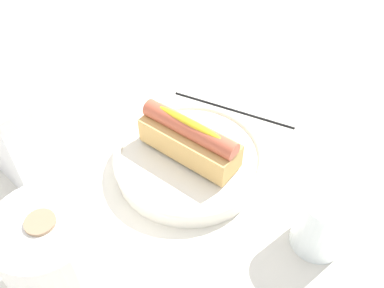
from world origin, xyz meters
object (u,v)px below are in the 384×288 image
object	(u,v)px
serving_bowl	(192,160)
napkin_box	(9,139)
chopstick_near	(233,109)
hotdog_front	(192,140)
water_glass	(322,224)
paper_towel_roll	(56,256)

from	to	relation	value
serving_bowl	napkin_box	bearing A→B (deg)	38.72
chopstick_near	hotdog_front	bearing A→B (deg)	86.51
water_glass	chopstick_near	bearing A→B (deg)	-34.61
paper_towel_roll	napkin_box	world-z (taller)	napkin_box
hotdog_front	napkin_box	distance (m)	0.25
serving_bowl	water_glass	world-z (taller)	water_glass
serving_bowl	napkin_box	size ratio (longest dim) A/B	1.50
hotdog_front	paper_towel_roll	bearing A→B (deg)	86.93
paper_towel_roll	napkin_box	distance (m)	0.20
hotdog_front	water_glass	xyz separation A→B (m)	(-0.20, 0.01, -0.02)
hotdog_front	napkin_box	xyz separation A→B (m)	(0.19, 0.16, 0.01)
water_glass	napkin_box	distance (m)	0.43
hotdog_front	paper_towel_roll	world-z (taller)	paper_towel_roll
serving_bowl	chopstick_near	bearing A→B (deg)	-82.29
hotdog_front	water_glass	world-z (taller)	hotdog_front
napkin_box	chopstick_near	distance (m)	0.36
water_glass	paper_towel_roll	bearing A→B (deg)	46.59
hotdog_front	chopstick_near	bearing A→B (deg)	-82.29
serving_bowl	chopstick_near	distance (m)	0.15
napkin_box	hotdog_front	bearing A→B (deg)	-134.31
paper_towel_roll	chopstick_near	size ratio (longest dim) A/B	0.61
hotdog_front	water_glass	size ratio (longest dim) A/B	1.68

